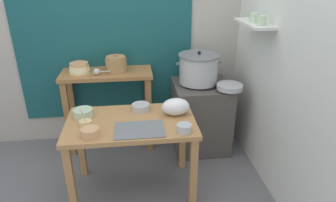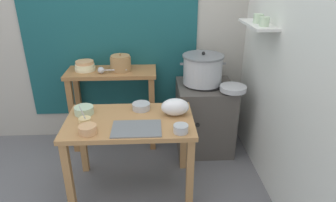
% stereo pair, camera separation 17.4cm
% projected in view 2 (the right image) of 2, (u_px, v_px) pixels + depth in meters
% --- Properties ---
extents(ground_plane, '(9.00, 9.00, 0.00)m').
position_uv_depth(ground_plane, '(123.00, 189.00, 2.85)').
color(ground_plane, slate).
extents(wall_back, '(4.40, 0.12, 2.60)m').
position_uv_depth(wall_back, '(132.00, 28.00, 3.32)').
color(wall_back, '#B2ADA3').
rests_on(wall_back, ground).
extents(wall_right, '(0.30, 3.20, 2.60)m').
position_uv_depth(wall_right, '(280.00, 46.00, 2.56)').
color(wall_right, silver).
rests_on(wall_right, ground).
extents(prep_table, '(1.10, 0.66, 0.72)m').
position_uv_depth(prep_table, '(130.00, 131.00, 2.63)').
color(prep_table, '#B27F4C').
rests_on(prep_table, ground).
extents(back_shelf_table, '(0.96, 0.40, 0.90)m').
position_uv_depth(back_shelf_table, '(113.00, 90.00, 3.32)').
color(back_shelf_table, '#9E6B3D').
rests_on(back_shelf_table, ground).
extents(stove_block, '(0.60, 0.61, 0.78)m').
position_uv_depth(stove_block, '(204.00, 117.00, 3.37)').
color(stove_block, '#4C4742').
rests_on(stove_block, ground).
extents(steamer_pot, '(0.48, 0.43, 0.34)m').
position_uv_depth(steamer_pot, '(203.00, 69.00, 3.16)').
color(steamer_pot, '#B7BABF').
rests_on(steamer_pot, stove_block).
extents(clay_pot, '(0.22, 0.22, 0.19)m').
position_uv_depth(clay_pot, '(121.00, 63.00, 3.20)').
color(clay_pot, '#A37A4C').
rests_on(clay_pot, back_shelf_table).
extents(bowl_stack_enamel, '(0.22, 0.22, 0.10)m').
position_uv_depth(bowl_stack_enamel, '(85.00, 66.00, 3.22)').
color(bowl_stack_enamel, beige).
rests_on(bowl_stack_enamel, back_shelf_table).
extents(ladle, '(0.30, 0.07, 0.07)m').
position_uv_depth(ladle, '(102.00, 70.00, 3.13)').
color(ladle, '#B7BABF').
rests_on(ladle, back_shelf_table).
extents(serving_tray, '(0.40, 0.28, 0.01)m').
position_uv_depth(serving_tray, '(137.00, 129.00, 2.43)').
color(serving_tray, slate).
rests_on(serving_tray, prep_table).
extents(plastic_bag, '(0.25, 0.16, 0.15)m').
position_uv_depth(plastic_bag, '(175.00, 107.00, 2.64)').
color(plastic_bag, white).
rests_on(plastic_bag, prep_table).
extents(wide_pan, '(0.27, 0.27, 0.05)m').
position_uv_depth(wide_pan, '(233.00, 88.00, 3.01)').
color(wide_pan, '#B7BABF').
rests_on(wide_pan, stove_block).
extents(prep_bowl_0, '(0.16, 0.16, 0.06)m').
position_uv_depth(prep_bowl_0, '(141.00, 106.00, 2.76)').
color(prep_bowl_0, '#B7BABF').
rests_on(prep_bowl_0, prep_table).
extents(prep_bowl_1, '(0.14, 0.14, 0.07)m').
position_uv_depth(prep_bowl_1, '(88.00, 129.00, 2.36)').
color(prep_bowl_1, tan).
rests_on(prep_bowl_1, prep_table).
extents(prep_bowl_2, '(0.10, 0.10, 0.16)m').
position_uv_depth(prep_bowl_2, '(85.00, 120.00, 2.51)').
color(prep_bowl_2, '#E5C684').
rests_on(prep_bowl_2, prep_table).
extents(prep_bowl_3, '(0.17, 0.17, 0.07)m').
position_uv_depth(prep_bowl_3, '(84.00, 110.00, 2.67)').
color(prep_bowl_3, '#B7D1AD').
rests_on(prep_bowl_3, prep_table).
extents(prep_bowl_4, '(0.12, 0.12, 0.06)m').
position_uv_depth(prep_bowl_4, '(181.00, 128.00, 2.37)').
color(prep_bowl_4, '#B7BABF').
rests_on(prep_bowl_4, prep_table).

